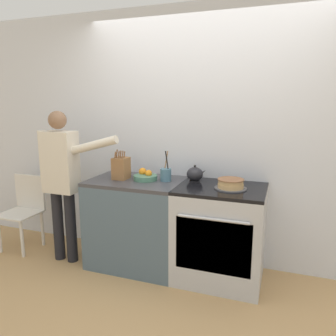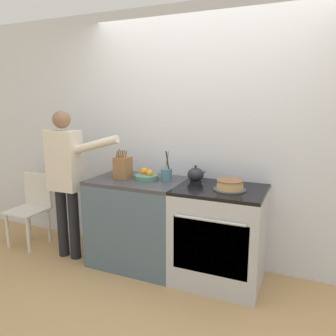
# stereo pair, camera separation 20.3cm
# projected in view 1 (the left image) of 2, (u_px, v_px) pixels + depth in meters

# --- Properties ---
(ground_plane) EXTENTS (16.00, 16.00, 0.00)m
(ground_plane) POSITION_uv_depth(u_px,v_px,m) (186.00, 290.00, 2.95)
(ground_plane) COLOR tan
(wall_back) EXTENTS (8.00, 0.04, 2.60)m
(wall_back) POSITION_uv_depth(u_px,v_px,m) (207.00, 139.00, 3.31)
(wall_back) COLOR silver
(wall_back) RESTS_ON ground_plane
(counter_cabinet) EXTENTS (0.92, 0.65, 0.90)m
(counter_cabinet) POSITION_uv_depth(u_px,v_px,m) (137.00, 222.00, 3.36)
(counter_cabinet) COLOR #4C6070
(counter_cabinet) RESTS_ON ground_plane
(stove_range) EXTENTS (0.80, 0.68, 0.90)m
(stove_range) POSITION_uv_depth(u_px,v_px,m) (220.00, 233.00, 3.08)
(stove_range) COLOR #B7BABF
(stove_range) RESTS_ON ground_plane
(layer_cake) EXTENTS (0.29, 0.29, 0.09)m
(layer_cake) POSITION_uv_depth(u_px,v_px,m) (231.00, 184.00, 2.93)
(layer_cake) COLOR #4C4C51
(layer_cake) RESTS_ON stove_range
(tea_kettle) EXTENTS (0.20, 0.16, 0.16)m
(tea_kettle) POSITION_uv_depth(u_px,v_px,m) (195.00, 174.00, 3.21)
(tea_kettle) COLOR #232328
(tea_kettle) RESTS_ON stove_range
(knife_block) EXTENTS (0.14, 0.16, 0.30)m
(knife_block) POSITION_uv_depth(u_px,v_px,m) (121.00, 168.00, 3.29)
(knife_block) COLOR olive
(knife_block) RESTS_ON counter_cabinet
(utensil_crock) EXTENTS (0.11, 0.11, 0.30)m
(utensil_crock) POSITION_uv_depth(u_px,v_px,m) (166.00, 174.00, 3.21)
(utensil_crock) COLOR #477084
(utensil_crock) RESTS_ON counter_cabinet
(fruit_bowl) EXTENTS (0.24, 0.24, 0.11)m
(fruit_bowl) POSITION_uv_depth(u_px,v_px,m) (145.00, 176.00, 3.26)
(fruit_bowl) COLOR #4C7F66
(fruit_bowl) RESTS_ON counter_cabinet
(person_baker) EXTENTS (0.91, 0.20, 1.58)m
(person_baker) POSITION_uv_depth(u_px,v_px,m) (62.00, 174.00, 3.34)
(person_baker) COLOR black
(person_baker) RESTS_ON ground_plane
(dining_chair) EXTENTS (0.40, 0.40, 0.83)m
(dining_chair) POSITION_uv_depth(u_px,v_px,m) (25.00, 207.00, 3.77)
(dining_chair) COLOR silver
(dining_chair) RESTS_ON ground_plane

